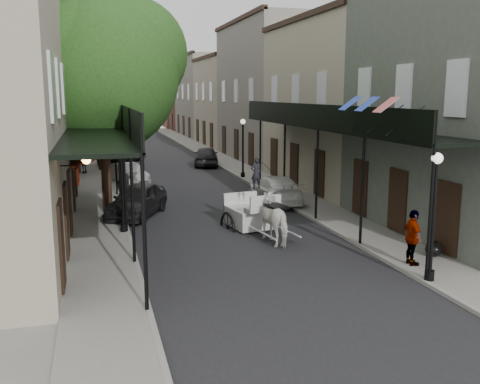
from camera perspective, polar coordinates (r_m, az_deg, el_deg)
ground at (r=16.54m, az=3.50°, el=-8.75°), size 140.00×140.00×0.00m
road at (r=35.56m, az=-6.95°, el=1.62°), size 8.00×90.00×0.01m
sidewalk_left at (r=35.18m, az=-15.03°, el=1.34°), size 2.20×90.00×0.12m
sidewalk_right at (r=36.60m, az=0.82°, el=2.04°), size 2.20×90.00×0.12m
building_row_left at (r=44.90m, az=-20.14°, el=9.63°), size 5.00×80.00×10.50m
building_row_right at (r=46.81m, az=1.67°, el=10.26°), size 5.00×80.00×10.50m
gallery_left at (r=21.79m, az=-14.63°, el=6.49°), size 2.20×18.05×4.88m
gallery_right at (r=23.93m, az=9.13°, el=7.03°), size 2.20×18.05×4.88m
tree_near at (r=24.98m, az=-13.63°, el=12.60°), size 7.31×6.80×9.63m
tree_far at (r=38.95m, az=-14.37°, el=10.76°), size 6.45×6.00×8.61m
lamppost_right_near at (r=16.10m, az=19.93°, el=-2.34°), size 0.32×0.32×3.71m
lamppost_left at (r=21.07m, az=-12.46°, el=0.97°), size 0.32×0.32×3.71m
lamppost_right_far at (r=34.20m, az=0.31°, el=4.80°), size 0.32×0.32×3.71m
horse at (r=19.71m, az=4.02°, el=-2.89°), size 1.29×2.24×1.79m
carriage at (r=22.09m, az=0.58°, el=-0.69°), size 2.07×2.84×2.99m
pedestrian_walking at (r=27.26m, az=-11.15°, el=0.58°), size 0.83×0.65×1.69m
pedestrian_sidewalk_left at (r=37.52m, az=-16.35°, el=3.15°), size 1.19×1.06×1.60m
pedestrian_sidewalk_right at (r=17.60m, az=17.95°, el=-4.65°), size 0.55×1.08×1.77m
car_left_near at (r=24.29m, az=-10.94°, el=-0.86°), size 3.43×4.71×1.49m
car_left_mid at (r=33.39m, az=-11.86°, el=1.95°), size 2.49×3.92×1.22m
car_left_far at (r=42.77m, az=-12.74°, el=3.90°), size 3.95×5.68×1.44m
car_right_near at (r=26.87m, az=3.77°, el=0.28°), size 2.21×4.87×1.38m
car_right_far at (r=40.62m, az=-3.63°, el=3.83°), size 2.59×4.62×1.48m
trash_bags at (r=19.09m, az=19.94°, el=-5.67°), size 0.82×0.97×0.47m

